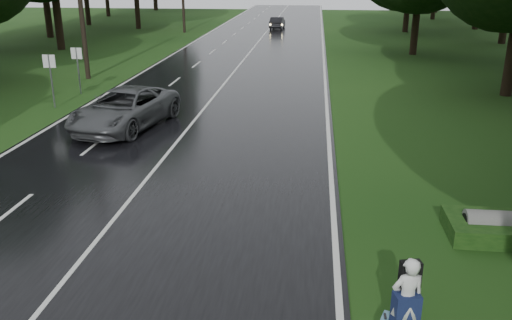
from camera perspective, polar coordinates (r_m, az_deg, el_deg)
The scene contains 16 objects.
ground at distance 13.22m, azimuth -17.77°, elevation -9.81°, with size 160.00×160.00×0.00m, color #1E4013.
road at distance 31.49m, azimuth -3.31°, elevation 8.18°, with size 12.00×140.00×0.04m, color black.
lane_center at distance 31.48m, azimuth -3.31°, elevation 8.23°, with size 0.12×140.00×0.01m, color silver.
grey_car at distance 22.88m, azimuth -13.79°, elevation 5.33°, with size 2.65×5.75×1.60m, color #494B4E.
far_car at distance 60.72m, azimuth 2.30°, elevation 14.39°, with size 1.34×3.83×1.26m, color black.
hitchhiker at distance 10.16m, azimuth 15.76°, elevation -14.28°, with size 0.67×0.63×1.62m.
culvert at distance 14.74m, azimuth 23.73°, elevation -7.42°, with size 0.68×0.68×1.36m, color slate.
utility_pole_mid at distance 34.41m, azimuth -17.42°, elevation 8.27°, with size 1.80×0.28×10.10m, color black, non-canonical shape.
utility_pole_far at distance 57.89m, azimuth -7.63°, elevation 13.31°, with size 1.80×0.28×10.67m, color black, non-canonical shape.
road_sign_a at distance 27.59m, azimuth -20.61°, elevation 5.25°, with size 0.61×0.10×2.53m, color white, non-canonical shape.
road_sign_b at distance 30.23m, azimuth -18.14°, elevation 6.71°, with size 0.58×0.10×2.44m, color white, non-canonical shape.
tree_left_e at distance 47.85m, azimuth -20.00°, elevation 11.00°, with size 9.51×9.51×14.86m, color black, non-canonical shape.
tree_left_f at distance 62.53m, azimuth -12.39°, elevation 13.50°, with size 11.64×11.64×18.19m, color black, non-canonical shape.
tree_right_d at distance 31.30m, azimuth 25.02°, elevation 6.26°, with size 8.20×8.20×12.81m, color black, non-canonical shape.
tree_right_e at distance 44.15m, azimuth 16.34°, elevation 10.74°, with size 8.01×8.01×12.52m, color black, non-canonical shape.
tree_right_f at distance 60.03m, azimuth 15.58°, elevation 13.01°, with size 8.77×8.77×13.70m, color black, non-canonical shape.
Camera 1 is at (5.14, -10.42, 6.31)m, focal length 37.56 mm.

